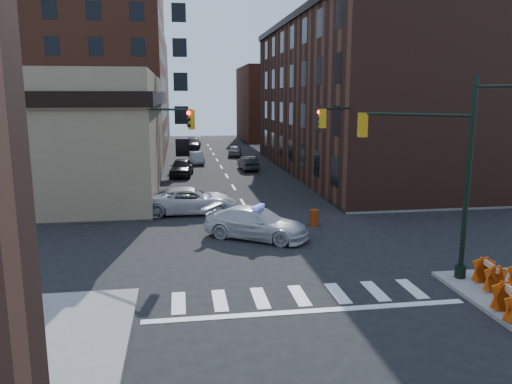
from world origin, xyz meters
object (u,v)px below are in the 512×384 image
object	(u,v)px
parked_car_wnear	(182,167)
pedestrian_b	(65,199)
police_car	(256,223)
pickup	(191,201)
barrel_road	(314,218)
pedestrian_a	(138,202)
barrel_bank	(172,205)
parked_car_enear	(248,163)
barricade_nw_a	(114,209)
parked_car_wfar	(196,158)

from	to	relation	value
parked_car_wnear	pedestrian_b	distance (m)	16.14
police_car	pickup	distance (m)	7.07
pickup	barrel_road	world-z (taller)	pickup
parked_car_wnear	pedestrian_a	size ratio (longest dim) A/B	2.63
parked_car_wnear	barrel_bank	size ratio (longest dim) A/B	4.69
parked_car_enear	barrel_bank	size ratio (longest dim) A/B	4.09
parked_car_wnear	barrel_bank	world-z (taller)	parked_car_wnear
parked_car_enear	pedestrian_a	size ratio (longest dim) A/B	2.29
pickup	police_car	bearing A→B (deg)	-151.40
pedestrian_b	barricade_nw_a	size ratio (longest dim) A/B	1.20
parked_car_wfar	barricade_nw_a	bearing A→B (deg)	-108.38
pedestrian_a	barricade_nw_a	world-z (taller)	pedestrian_a
barrel_road	parked_car_wnear	bearing A→B (deg)	110.85
police_car	parked_car_wfar	size ratio (longest dim) A/B	1.40
parked_car_wnear	pedestrian_b	world-z (taller)	pedestrian_b
barrel_bank	parked_car_wnear	bearing A→B (deg)	87.13
parked_car_wnear	parked_car_wfar	distance (m)	8.50
police_car	parked_car_enear	size ratio (longest dim) A/B	1.34
pickup	parked_car_wnear	xyz separation A→B (m)	(-0.47, 15.21, -0.00)
pickup	barrel_road	bearing A→B (deg)	-120.52
police_car	barrel_road	size ratio (longest dim) A/B	5.87
parked_car_enear	parked_car_wfar	bearing A→B (deg)	-51.82
pickup	barrel_bank	bearing A→B (deg)	76.12
parked_car_wnear	parked_car_wfar	bearing A→B (deg)	85.50
parked_car_enear	barricade_nw_a	size ratio (longest dim) A/B	3.07
police_car	pedestrian_a	distance (m)	8.24
parked_car_wnear	barrel_bank	xyz separation A→B (m)	(-0.75, -14.88, -0.31)
pickup	pedestrian_a	bearing A→B (deg)	111.19
barrel_road	pedestrian_a	bearing A→B (deg)	162.96
parked_car_wnear	parked_car_enear	bearing A→B (deg)	29.71
police_car	barricade_nw_a	bearing A→B (deg)	89.27
police_car	pedestrian_a	bearing A→B (deg)	84.05
pickup	barrel_bank	distance (m)	1.30
pickup	barrel_road	distance (m)	8.16
pedestrian_a	pedestrian_b	distance (m)	5.06
police_car	parked_car_wnear	world-z (taller)	parked_car_wnear
pedestrian_b	parked_car_wnear	bearing A→B (deg)	66.45
pickup	pedestrian_b	bearing A→B (deg)	84.95
police_car	pickup	world-z (taller)	pickup
barrel_bank	barricade_nw_a	xyz separation A→B (m)	(-3.40, -1.46, 0.15)
parked_car_wnear	pickup	bearing A→B (deg)	-81.46
parked_car_wnear	parked_car_wfar	size ratio (longest dim) A/B	1.20
parked_car_enear	barricade_nw_a	xyz separation A→B (m)	(-10.81, -19.16, -0.03)
parked_car_wnear	parked_car_enear	distance (m)	7.23
police_car	parked_car_enear	bearing A→B (deg)	25.52
parked_car_wnear	barricade_nw_a	xyz separation A→B (m)	(-4.15, -16.34, -0.16)
pedestrian_a	barrel_bank	bearing A→B (deg)	44.29
pedestrian_a	police_car	bearing A→B (deg)	-31.14
parked_car_wfar	barrel_bank	distance (m)	23.34
parked_car_wfar	pedestrian_b	world-z (taller)	pedestrian_b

